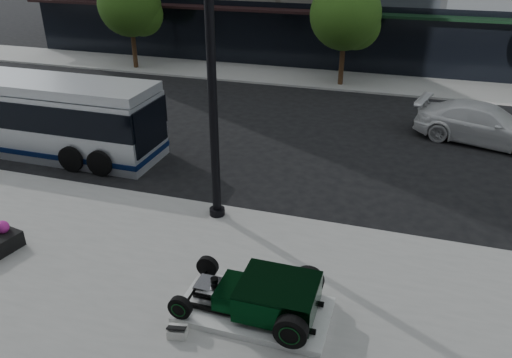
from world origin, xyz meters
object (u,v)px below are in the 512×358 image
(lamppost, at_px, (212,90))
(white_sedan, at_px, (484,124))
(transit_bus, at_px, (15,112))
(hot_rod, at_px, (269,296))

(lamppost, height_order, white_sedan, lamppost)
(transit_bus, xyz_separation_m, white_sedan, (17.88, 6.19, -0.69))
(lamppost, relative_size, white_sedan, 1.55)
(hot_rod, height_order, transit_bus, transit_bus)
(hot_rod, distance_m, transit_bus, 14.11)
(hot_rod, relative_size, transit_bus, 0.27)
(white_sedan, bearing_deg, transit_bus, 122.99)
(hot_rod, distance_m, white_sedan, 13.99)
(hot_rod, xyz_separation_m, white_sedan, (5.48, 12.87, 0.10))
(transit_bus, bearing_deg, white_sedan, 19.09)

